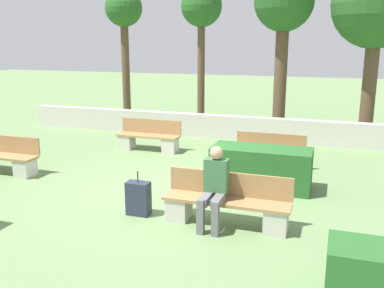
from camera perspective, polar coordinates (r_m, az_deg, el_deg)
ground_plane at (r=8.76m, az=-4.16°, el=-6.21°), size 60.00×60.00×0.00m
perimeter_wall at (r=13.35m, az=4.31°, el=2.29°), size 13.60×0.30×0.72m
bench_front at (r=7.12m, az=4.63°, el=-8.13°), size 2.10×0.48×0.84m
bench_left_side at (r=10.21m, az=10.24°, el=-1.69°), size 1.65×0.49×0.84m
bench_back at (r=11.91m, az=-5.80°, el=0.69°), size 1.77×0.49×0.84m
person_seated_man at (r=6.90m, az=2.99°, el=-5.32°), size 0.38×0.64×1.33m
hedge_block_mid_left at (r=8.93m, az=9.19°, el=-3.14°), size 2.02×0.83×0.84m
suitcase at (r=7.55m, az=-7.16°, el=-7.20°), size 0.40×0.23×0.79m
tree_leftmost at (r=15.97m, az=-9.07°, el=16.58°), size 1.32×1.32×4.76m
tree_center_left at (r=14.93m, az=1.26°, el=17.21°), size 1.37×1.37×4.78m
tree_center_right at (r=14.12m, az=12.13°, el=17.32°), size 1.85×1.85×5.08m
tree_rightmost at (r=14.06m, az=23.43°, el=16.51°), size 2.58×2.58×5.31m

